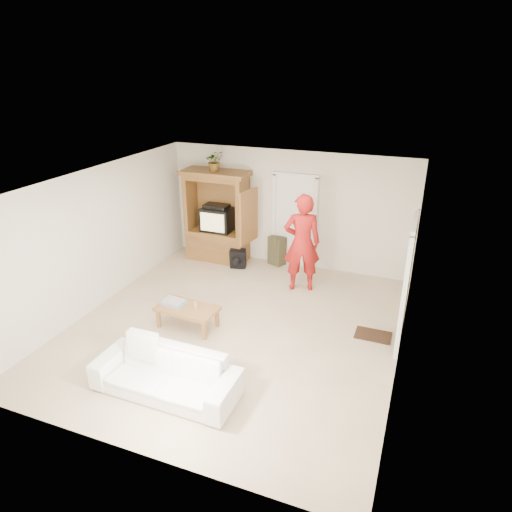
{
  "coord_description": "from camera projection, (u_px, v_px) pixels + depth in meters",
  "views": [
    {
      "loc": [
        2.83,
        -6.3,
        4.31
      ],
      "look_at": [
        0.16,
        0.6,
        1.15
      ],
      "focal_mm": 32.0,
      "sensor_mm": 36.0,
      "label": 1
    }
  ],
  "objects": [
    {
      "name": "wall_right",
      "position": [
        408.0,
        287.0,
        6.61
      ],
      "size": [
        0.0,
        6.0,
        6.0
      ],
      "primitive_type": "plane",
      "rotation": [
        1.57,
        0.0,
        -1.57
      ],
      "color": "silver",
      "rests_on": "floor"
    },
    {
      "name": "floor",
      "position": [
        235.0,
        327.0,
        8.03
      ],
      "size": [
        6.0,
        6.0,
        0.0
      ],
      "primitive_type": "plane",
      "color": "tan",
      "rests_on": "ground"
    },
    {
      "name": "doormat",
      "position": [
        373.0,
        335.0,
        7.78
      ],
      "size": [
        0.6,
        0.4,
        0.02
      ],
      "primitive_type": "cube",
      "color": "#382316",
      "rests_on": "floor"
    },
    {
      "name": "plant",
      "position": [
        214.0,
        161.0,
        9.91
      ],
      "size": [
        0.52,
        0.51,
        0.44
      ],
      "primitive_type": "imported",
      "rotation": [
        0.0,
        0.0,
        0.68
      ],
      "color": "#4C7238",
      "rests_on": "armoire"
    },
    {
      "name": "armoire",
      "position": [
        218.0,
        222.0,
        10.48
      ],
      "size": [
        1.82,
        1.14,
        2.1
      ],
      "color": "brown",
      "rests_on": "floor"
    },
    {
      "name": "towel",
      "position": [
        173.0,
        302.0,
        7.97
      ],
      "size": [
        0.41,
        0.32,
        0.08
      ],
      "primitive_type": "cube",
      "rotation": [
        0.0,
        0.0,
        -0.11
      ],
      "color": "#F3516F",
      "rests_on": "coffee_table"
    },
    {
      "name": "wall_left",
      "position": [
        98.0,
        238.0,
        8.43
      ],
      "size": [
        0.0,
        6.0,
        6.0
      ],
      "primitive_type": "plane",
      "rotation": [
        1.57,
        0.0,
        1.57
      ],
      "color": "silver",
      "rests_on": "floor"
    },
    {
      "name": "sofa",
      "position": [
        166.0,
        374.0,
        6.35
      ],
      "size": [
        2.08,
        0.84,
        0.6
      ],
      "primitive_type": "imported",
      "rotation": [
        0.0,
        0.0,
        -0.01
      ],
      "color": "white",
      "rests_on": "floor"
    },
    {
      "name": "door_back",
      "position": [
        294.0,
        222.0,
        10.13
      ],
      "size": [
        0.85,
        0.05,
        2.04
      ],
      "primitive_type": "cube",
      "color": "white",
      "rests_on": "floor"
    },
    {
      "name": "backpack_olive",
      "position": [
        277.0,
        251.0,
        10.41
      ],
      "size": [
        0.42,
        0.37,
        0.67
      ],
      "primitive_type": null,
      "rotation": [
        0.0,
        0.0,
        -0.39
      ],
      "color": "#47442B",
      "rests_on": "floor"
    },
    {
      "name": "framed_picture",
      "position": [
        417.0,
        227.0,
        8.13
      ],
      "size": [
        0.03,
        0.6,
        0.48
      ],
      "primitive_type": "cube",
      "color": "black",
      "rests_on": "wall_right"
    },
    {
      "name": "coffee_table",
      "position": [
        187.0,
        310.0,
        7.91
      ],
      "size": [
        1.09,
        0.64,
        0.39
      ],
      "rotation": [
        0.0,
        0.0,
        -0.06
      ],
      "color": "olive",
      "rests_on": "floor"
    },
    {
      "name": "ceiling",
      "position": [
        232.0,
        182.0,
        7.01
      ],
      "size": [
        6.0,
        6.0,
        0.0
      ],
      "primitive_type": "plane",
      "rotation": [
        3.14,
        0.0,
        0.0
      ],
      "color": "white",
      "rests_on": "floor"
    },
    {
      "name": "man",
      "position": [
        302.0,
        243.0,
        9.02
      ],
      "size": [
        0.85,
        0.7,
        2.01
      ],
      "primitive_type": "imported",
      "rotation": [
        0.0,
        0.0,
        3.5
      ],
      "color": "#A91816",
      "rests_on": "floor"
    },
    {
      "name": "candle",
      "position": [
        196.0,
        305.0,
        7.87
      ],
      "size": [
        0.08,
        0.08,
        0.1
      ],
      "primitive_type": "cylinder",
      "color": "tan",
      "rests_on": "coffee_table"
    },
    {
      "name": "wall_back",
      "position": [
        288.0,
        209.0,
        10.09
      ],
      "size": [
        5.5,
        0.0,
        5.5
      ],
      "primitive_type": "plane",
      "rotation": [
        1.57,
        0.0,
        0.0
      ],
      "color": "silver",
      "rests_on": "floor"
    },
    {
      "name": "wall_front",
      "position": [
        123.0,
        363.0,
        4.95
      ],
      "size": [
        5.5,
        0.0,
        5.5
      ],
      "primitive_type": "plane",
      "rotation": [
        -1.57,
        0.0,
        0.0
      ],
      "color": "silver",
      "rests_on": "floor"
    },
    {
      "name": "doorway_right",
      "position": [
        407.0,
        286.0,
        7.24
      ],
      "size": [
        0.05,
        0.9,
        2.04
      ],
      "primitive_type": "cube",
      "color": "black",
      "rests_on": "floor"
    },
    {
      "name": "backpack_black",
      "position": [
        238.0,
        259.0,
        10.26
      ],
      "size": [
        0.39,
        0.28,
        0.43
      ],
      "primitive_type": null,
      "rotation": [
        0.0,
        0.0,
        0.22
      ],
      "color": "black",
      "rests_on": "floor"
    }
  ]
}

